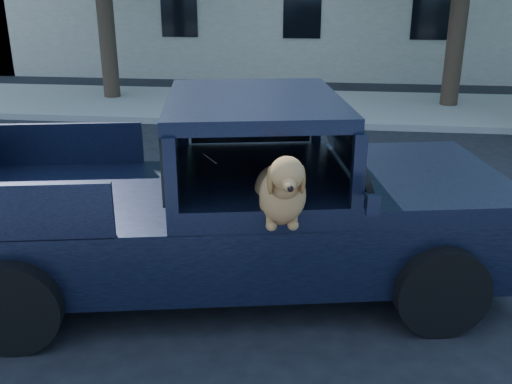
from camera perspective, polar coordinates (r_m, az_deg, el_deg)
ground at (r=6.58m, az=-10.18°, el=-8.72°), size 120.00×120.00×0.00m
far_sidewalk at (r=15.10m, az=-0.16°, el=8.64°), size 60.00×4.00×0.15m
lane_stripes at (r=9.42m, az=7.60°, el=0.64°), size 21.60×0.14×0.01m
pickup_truck at (r=6.17m, az=-3.64°, el=-3.17°), size 6.11×3.43×2.07m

